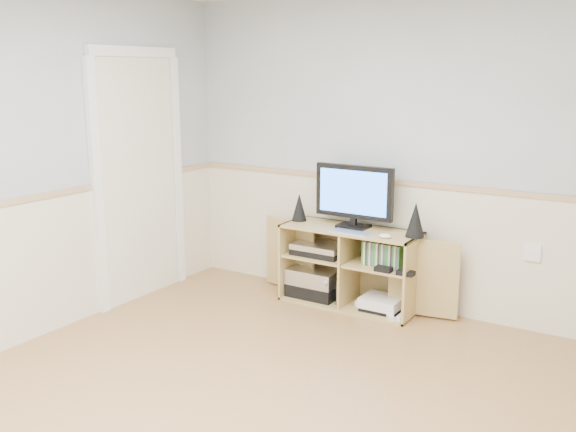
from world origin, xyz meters
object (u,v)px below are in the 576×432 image
object	(u,v)px
monitor	(354,194)
media_cabinet	(353,265)
keyboard	(352,233)
game_consoles	(381,304)

from	to	relation	value
monitor	media_cabinet	bearing A→B (deg)	90.00
media_cabinet	monitor	bearing A→B (deg)	-90.00
keyboard	game_consoles	xyz separation A→B (m)	(0.21, 0.13, -0.59)
media_cabinet	keyboard	bearing A→B (deg)	-67.75
media_cabinet	keyboard	xyz separation A→B (m)	(0.08, -0.19, 0.32)
media_cabinet	monitor	size ratio (longest dim) A/B	2.63
media_cabinet	game_consoles	xyz separation A→B (m)	(0.29, -0.06, -0.26)
keyboard	game_consoles	distance (m)	0.64
game_consoles	media_cabinet	bearing A→B (deg)	167.47
monitor	game_consoles	world-z (taller)	monitor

